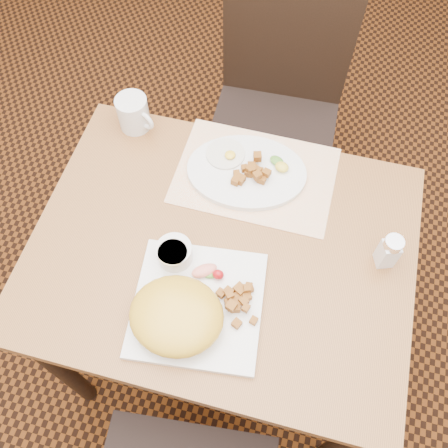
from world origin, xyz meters
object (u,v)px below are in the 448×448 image
coffee_mug (134,113)px  table (222,267)px  chair_far (278,101)px  plate_square (198,305)px  plate_oval (247,172)px  salt_shaker (389,251)px

coffee_mug → table: bearing=-43.3°
chair_far → coffee_mug: (-0.33, -0.39, 0.26)m
plate_square → table: bearing=84.9°
table → chair_far: (0.01, 0.69, -0.10)m
table → coffee_mug: 0.47m
plate_square → coffee_mug: size_ratio=2.53×
plate_square → coffee_mug: (-0.31, 0.46, 0.04)m
table → chair_far: bearing=88.9°
plate_square → coffee_mug: coffee_mug is taller
plate_square → plate_oval: 0.37m
salt_shaker → table: bearing=-170.9°
plate_oval → salt_shaker: bearing=-23.7°
salt_shaker → plate_oval: bearing=156.3°
chair_far → table: bearing=87.0°
table → plate_square: 0.19m
plate_oval → salt_shaker: salt_shaker is taller
salt_shaker → coffee_mug: salt_shaker is taller
table → salt_shaker: (0.37, 0.06, 0.16)m
chair_far → coffee_mug: chair_far is taller
table → salt_shaker: salt_shaker is taller
chair_far → plate_oval: size_ratio=3.19×
plate_oval → chair_far: bearing=89.3°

